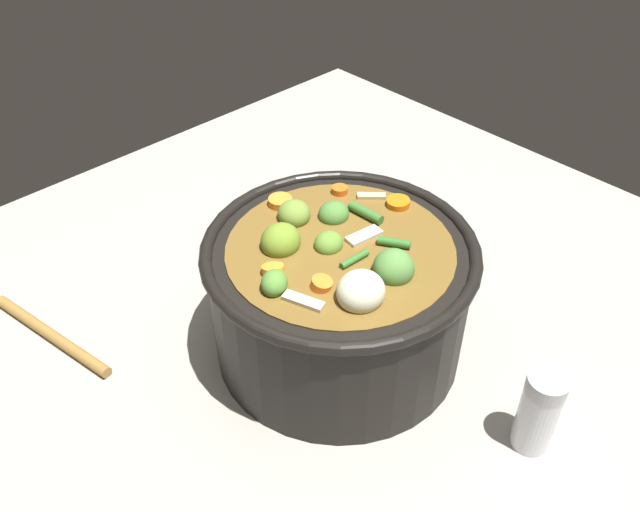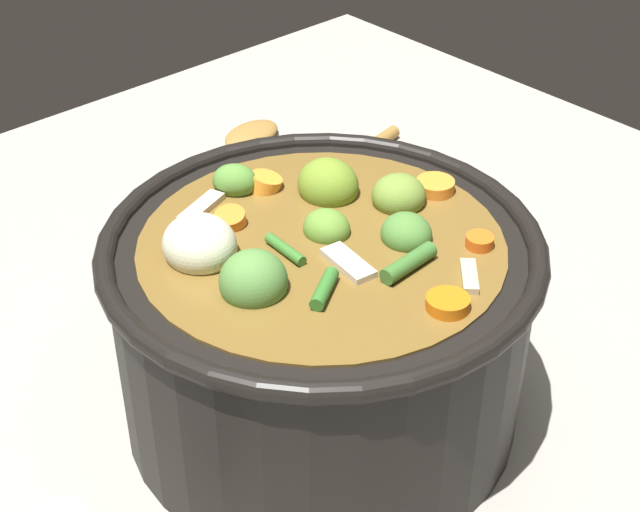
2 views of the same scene
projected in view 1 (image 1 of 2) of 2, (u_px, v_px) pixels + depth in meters
name	position (u px, v px, depth m)	size (l,w,h in m)	color
ground_plane	(338.00, 345.00, 0.79)	(1.10, 1.10, 0.00)	#9E998E
cooking_pot	(339.00, 295.00, 0.74)	(0.29, 0.29, 0.17)	black
wooden_spoon	(2.00, 369.00, 0.75)	(0.20, 0.17, 0.01)	olive
salt_shaker	(539.00, 412.00, 0.65)	(0.04, 0.04, 0.10)	silver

